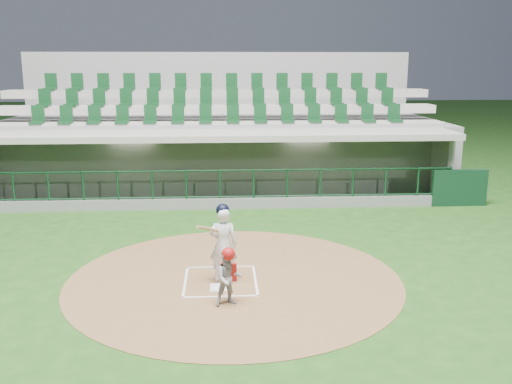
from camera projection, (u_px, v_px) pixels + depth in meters
ground at (221, 276)px, 12.50m from camera, size 120.00×120.00×0.00m
dirt_circle at (234, 279)px, 12.32m from camera, size 7.20×7.20×0.01m
home_plate at (221, 288)px, 11.81m from camera, size 0.43×0.43×0.02m
batter_box_chalk at (221, 281)px, 12.20m from camera, size 1.55×1.80×0.01m
dugout_structure at (218, 169)px, 19.90m from camera, size 16.40×3.70×3.00m
seating_deck at (220, 144)px, 22.80m from camera, size 17.00×6.72×5.15m
batter at (223, 243)px, 11.99m from camera, size 0.84×0.85×1.71m
catcher at (229, 276)px, 10.89m from camera, size 0.61×0.53×1.16m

